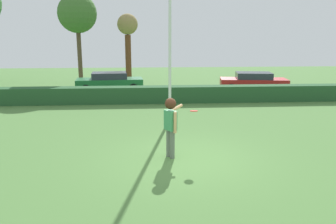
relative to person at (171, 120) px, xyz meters
The scene contains 9 objects.
ground_plane 1.22m from the person, 25.99° to the right, with size 60.00×60.00×0.00m, color #4E7B3B.
person is the anchor object (origin of this frame).
frisbee 0.73m from the person, ahead, with size 0.23×0.23×0.05m.
lamppost 5.36m from the person, 85.90° to the left, with size 0.24×0.24×7.16m.
hedge_row 8.54m from the person, 87.17° to the left, with size 20.09×0.90×0.88m, color #26522B.
parked_car_green 12.75m from the person, 103.50° to the left, with size 4.33×2.10×1.25m.
parked_car_red 13.32m from the person, 61.73° to the left, with size 4.42×2.35×1.25m.
willow_tree 16.16m from the person, 96.81° to the left, with size 1.49×1.49×5.13m.
oak_tree 16.53m from the person, 109.28° to the left, with size 2.70×2.70×6.43m.
Camera 1 is at (-1.18, -9.17, 3.49)m, focal length 35.81 mm.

